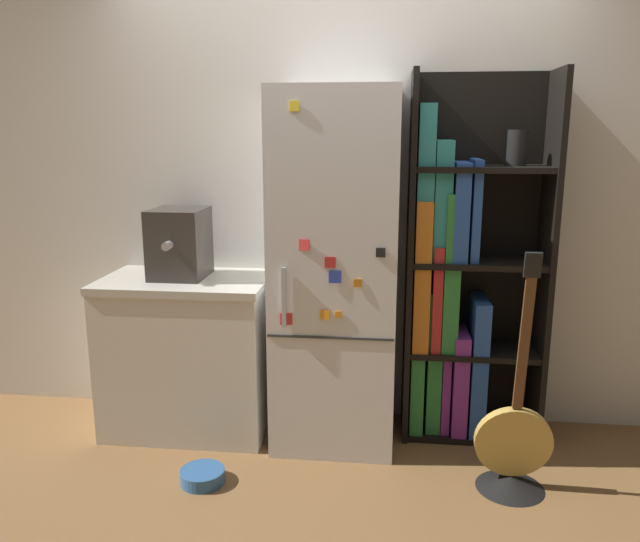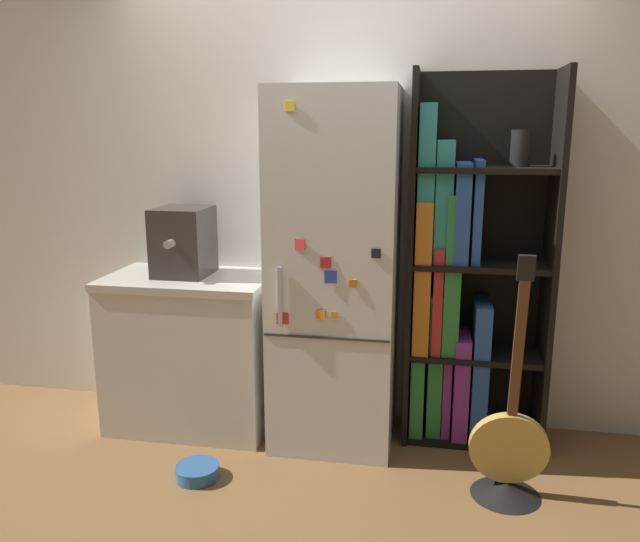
{
  "view_description": "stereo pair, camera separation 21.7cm",
  "coord_description": "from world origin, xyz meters",
  "px_view_note": "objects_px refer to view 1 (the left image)",
  "views": [
    {
      "loc": [
        0.28,
        -3.04,
        1.66
      ],
      "look_at": [
        -0.08,
        0.15,
        0.94
      ],
      "focal_mm": 35.0,
      "sensor_mm": 36.0,
      "label": 1
    },
    {
      "loc": [
        0.49,
        -3.01,
        1.66
      ],
      "look_at": [
        -0.08,
        0.15,
        0.94
      ],
      "focal_mm": 35.0,
      "sensor_mm": 36.0,
      "label": 2
    }
  ],
  "objects_px": {
    "bookshelf": "(456,284)",
    "guitar": "(512,456)",
    "espresso_machine": "(179,243)",
    "pet_bowl": "(203,475)",
    "refrigerator": "(336,271)"
  },
  "relations": [
    {
      "from": "bookshelf",
      "to": "guitar",
      "type": "bearing_deg",
      "value": -68.22
    },
    {
      "from": "espresso_machine",
      "to": "guitar",
      "type": "xyz_separation_m",
      "value": [
        1.74,
        -0.49,
        -0.89
      ]
    },
    {
      "from": "espresso_machine",
      "to": "guitar",
      "type": "distance_m",
      "value": 2.01
    },
    {
      "from": "pet_bowl",
      "to": "espresso_machine",
      "type": "bearing_deg",
      "value": 114.04
    },
    {
      "from": "bookshelf",
      "to": "pet_bowl",
      "type": "relative_size",
      "value": 9.1
    },
    {
      "from": "refrigerator",
      "to": "bookshelf",
      "type": "relative_size",
      "value": 0.95
    },
    {
      "from": "guitar",
      "to": "pet_bowl",
      "type": "bearing_deg",
      "value": -175.57
    },
    {
      "from": "bookshelf",
      "to": "espresso_machine",
      "type": "distance_m",
      "value": 1.52
    },
    {
      "from": "refrigerator",
      "to": "guitar",
      "type": "height_order",
      "value": "refrigerator"
    },
    {
      "from": "refrigerator",
      "to": "pet_bowl",
      "type": "xyz_separation_m",
      "value": [
        -0.59,
        -0.56,
        -0.9
      ]
    },
    {
      "from": "bookshelf",
      "to": "pet_bowl",
      "type": "height_order",
      "value": "bookshelf"
    },
    {
      "from": "espresso_machine",
      "to": "pet_bowl",
      "type": "bearing_deg",
      "value": -65.96
    },
    {
      "from": "bookshelf",
      "to": "espresso_machine",
      "type": "height_order",
      "value": "bookshelf"
    },
    {
      "from": "espresso_machine",
      "to": "guitar",
      "type": "relative_size",
      "value": 0.32
    },
    {
      "from": "refrigerator",
      "to": "espresso_machine",
      "type": "bearing_deg",
      "value": 177.15
    }
  ]
}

